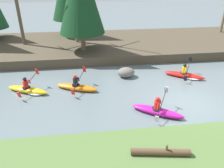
{
  "coord_description": "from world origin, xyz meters",
  "views": [
    {
      "loc": [
        -5.6,
        -9.74,
        6.69
      ],
      "look_at": [
        -4.17,
        1.82,
        0.55
      ],
      "focal_mm": 35.0,
      "sensor_mm": 36.0,
      "label": 1
    }
  ],
  "objects": [
    {
      "name": "kayaker_far_back",
      "position": [
        -9.19,
        2.37,
        0.2
      ],
      "size": [
        2.71,
        1.96,
        1.2
      ],
      "rotation": [
        0.0,
        0.0,
        -0.42
      ],
      "color": "yellow",
      "rests_on": "ground"
    },
    {
      "name": "riverbank_far",
      "position": [
        0.0,
        9.99,
        0.37
      ],
      "size": [
        44.0,
        8.34,
        0.74
      ],
      "color": "#4C4233",
      "rests_on": "ground"
    },
    {
      "name": "ground_plane",
      "position": [
        0.0,
        0.0,
        0.0
      ],
      "size": [
        90.0,
        90.0,
        0.0
      ],
      "primitive_type": "plane",
      "color": "slate"
    },
    {
      "name": "bare_tree_mid_upstream",
      "position": [
        -6.36,
        10.24,
        4.16
      ],
      "size": [
        3.97,
        3.93,
        7.25
      ],
      "color": "#7A664C",
      "rests_on": "riverbank_far"
    },
    {
      "name": "kayaker_middle",
      "position": [
        -2.1,
        -0.77,
        0.22
      ],
      "size": [
        2.63,
        1.98,
        1.2
      ],
      "rotation": [
        0.0,
        0.0,
        -0.54
      ],
      "color": "#C61999",
      "rests_on": "ground"
    },
    {
      "name": "bare_tree_upstream",
      "position": [
        -11.02,
        10.11,
        4.21
      ],
      "size": [
        4.04,
        3.99,
        7.37
      ],
      "color": "brown",
      "rests_on": "riverbank_far"
    },
    {
      "name": "kayaker_trailing",
      "position": [
        -6.3,
        2.36,
        0.22
      ],
      "size": [
        2.73,
        1.98,
        1.2
      ],
      "rotation": [
        0.0,
        0.0,
        -0.39
      ],
      "color": "orange",
      "rests_on": "ground"
    },
    {
      "name": "driftwood_log",
      "position": [
        -3.18,
        -4.26,
        0.93
      ],
      "size": [
        2.13,
        0.56,
        0.44
      ],
      "rotation": [
        0.0,
        0.0,
        -0.15
      ],
      "color": "brown",
      "rests_on": "riverbank_near"
    },
    {
      "name": "kayaker_lead",
      "position": [
        1.17,
        3.18,
        0.2
      ],
      "size": [
        2.63,
        1.97,
        1.2
      ],
      "rotation": [
        0.0,
        0.0,
        -0.53
      ],
      "color": "red",
      "rests_on": "ground"
    },
    {
      "name": "boulder_midstream",
      "position": [
        -2.93,
        3.84,
        0.34
      ],
      "size": [
        1.19,
        0.93,
        0.67
      ],
      "color": "slate",
      "rests_on": "ground"
    }
  ]
}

